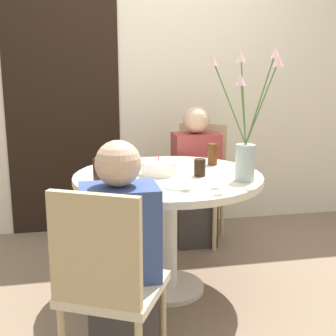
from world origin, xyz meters
The scene contains 14 objects.
ground_plane centered at (0.00, 0.00, 0.00)m, with size 16.00×16.00×0.00m, color #7A6651.
wall_back centered at (0.00, 1.25, 1.30)m, with size 8.00×0.05×2.60m.
doorway_panel centered at (-0.61, 1.21, 1.02)m, with size 0.90×0.01×2.05m.
dining_table centered at (0.00, 0.00, 0.61)m, with size 1.12×1.12×0.74m.
chair_near_front centered at (0.43, 0.84, 0.52)m, with size 0.54×0.54×0.92m.
chair_right_flank centered at (-0.43, -0.84, 0.52)m, with size 0.54×0.54×0.92m.
birthday_cake centered at (-0.05, 0.01, 0.78)m, with size 0.21×0.21×0.13m.
flower_vase centered at (0.40, -0.22, 1.00)m, with size 0.40×0.22×0.73m.
side_plate centered at (0.01, -0.28, 0.75)m, with size 0.21×0.21×0.01m.
drink_glass_0 centered at (-0.41, -0.07, 0.81)m, with size 0.06×0.06×0.13m.
drink_glass_1 centered at (0.34, 0.21, 0.81)m, with size 0.06×0.06×0.14m.
drink_glass_2 centered at (0.18, -0.07, 0.79)m, with size 0.07×0.07×0.10m.
person_boy centered at (0.36, 0.70, 0.51)m, with size 0.34×0.24×1.08m.
person_woman centered at (-0.36, -0.70, 0.51)m, with size 0.34×0.24×1.08m.
Camera 1 is at (-0.54, -2.64, 1.40)m, focal length 50.00 mm.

